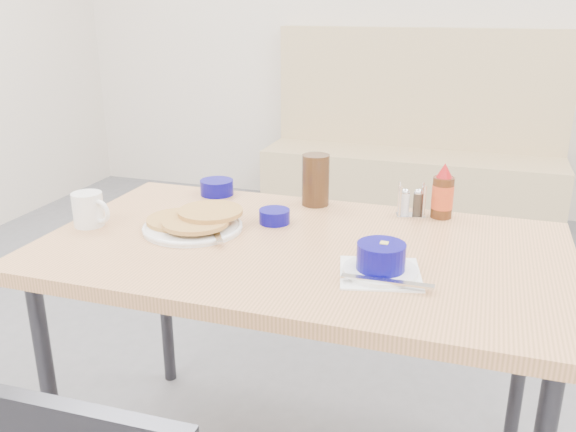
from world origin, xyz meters
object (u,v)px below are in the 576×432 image
(grits_setting, at_px, (381,261))
(butter_bowl, at_px, (274,216))
(condiment_caddy, at_px, (411,205))
(syrup_bottle, at_px, (443,194))
(amber_tumbler, at_px, (316,180))
(creamer_bowl, at_px, (217,187))
(dining_table, at_px, (301,265))
(booth_bench, at_px, (412,165))
(pancake_plate, at_px, (194,222))
(coffee_mug, at_px, (89,209))

(grits_setting, distance_m, butter_bowl, 0.44)
(grits_setting, distance_m, condiment_caddy, 0.45)
(syrup_bottle, bearing_deg, amber_tumbler, 180.00)
(grits_setting, height_order, creamer_bowl, grits_setting)
(dining_table, bearing_deg, grits_setting, -27.94)
(booth_bench, distance_m, grits_setting, 2.71)
(butter_bowl, height_order, amber_tumbler, amber_tumbler)
(grits_setting, xyz_separation_m, amber_tumbler, (-0.29, 0.47, 0.05))
(pancake_plate, height_order, condiment_caddy, condiment_caddy)
(dining_table, distance_m, amber_tumbler, 0.37)
(dining_table, height_order, amber_tumbler, amber_tumbler)
(butter_bowl, xyz_separation_m, amber_tumbler, (0.07, 0.20, 0.06))
(coffee_mug, bearing_deg, butter_bowl, 20.57)
(grits_setting, distance_m, syrup_bottle, 0.48)
(amber_tumbler, bearing_deg, butter_bowl, -108.29)
(booth_bench, distance_m, pancake_plate, 2.58)
(pancake_plate, bearing_deg, booth_bench, 82.66)
(pancake_plate, height_order, amber_tumbler, amber_tumbler)
(condiment_caddy, bearing_deg, butter_bowl, -168.74)
(grits_setting, relative_size, syrup_bottle, 1.47)
(pancake_plate, relative_size, syrup_bottle, 1.69)
(booth_bench, height_order, grits_setting, booth_bench)
(grits_setting, bearing_deg, condiment_caddy, 88.29)
(dining_table, relative_size, pancake_plate, 4.92)
(condiment_caddy, bearing_deg, coffee_mug, -172.27)
(booth_bench, xyz_separation_m, syrup_bottle, (0.34, -2.19, 0.48))
(grits_setting, bearing_deg, booth_bench, 95.09)
(dining_table, xyz_separation_m, amber_tumbler, (-0.06, 0.34, 0.14))
(booth_bench, xyz_separation_m, coffee_mug, (-0.63, -2.59, 0.46))
(creamer_bowl, xyz_separation_m, butter_bowl, (0.28, -0.20, -0.00))
(booth_bench, bearing_deg, amber_tumbler, -91.45)
(condiment_caddy, height_order, syrup_bottle, syrup_bottle)
(booth_bench, xyz_separation_m, condiment_caddy, (0.25, -2.21, 0.45))
(pancake_plate, bearing_deg, creamer_bowl, 103.21)
(creamer_bowl, xyz_separation_m, condiment_caddy, (0.65, -0.02, 0.01))
(dining_table, bearing_deg, syrup_bottle, 45.06)
(amber_tumbler, xyz_separation_m, condiment_caddy, (0.31, -0.02, -0.05))
(dining_table, bearing_deg, creamer_bowl, 139.69)
(butter_bowl, bearing_deg, booth_bench, 87.06)
(booth_bench, height_order, dining_table, booth_bench)
(butter_bowl, relative_size, amber_tumbler, 0.56)
(coffee_mug, height_order, syrup_bottle, syrup_bottle)
(pancake_plate, xyz_separation_m, condiment_caddy, (0.57, 0.31, 0.02))
(pancake_plate, distance_m, creamer_bowl, 0.33)
(pancake_plate, xyz_separation_m, amber_tumbler, (0.27, 0.33, 0.06))
(dining_table, relative_size, grits_setting, 5.65)
(grits_setting, distance_m, amber_tumbler, 0.55)
(butter_bowl, relative_size, condiment_caddy, 0.89)
(dining_table, height_order, creamer_bowl, creamer_bowl)
(dining_table, relative_size, amber_tumbler, 8.56)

